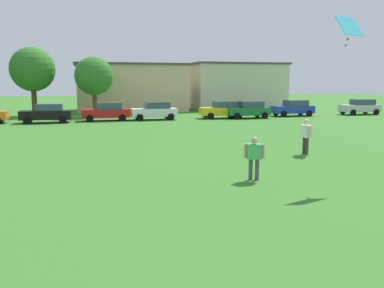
% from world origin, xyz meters
% --- Properties ---
extents(ground_plane, '(160.00, 160.00, 0.00)m').
position_xyz_m(ground_plane, '(0.00, 30.00, 0.00)').
color(ground_plane, '#387528').
extents(adult_bystander, '(0.72, 0.46, 1.60)m').
position_xyz_m(adult_bystander, '(4.17, 13.94, 0.95)').
color(adult_bystander, '#4C4C51').
rests_on(adult_bystander, ground).
extents(bystander_near_trees, '(0.33, 0.84, 1.77)m').
position_xyz_m(bystander_near_trees, '(8.79, 18.21, 1.05)').
color(bystander_near_trees, '#3F3833').
rests_on(bystander_near_trees, ground).
extents(kite, '(1.26, 0.88, 1.10)m').
position_xyz_m(kite, '(7.73, 13.74, 5.56)').
color(kite, '#3FBFE5').
extents(parked_car_black_1, '(4.30, 2.02, 1.68)m').
position_xyz_m(parked_car_black_1, '(-4.97, 38.30, 0.86)').
color(parked_car_black_1, black).
rests_on(parked_car_black_1, ground).
extents(parked_car_red_2, '(4.30, 2.02, 1.68)m').
position_xyz_m(parked_car_red_2, '(0.24, 38.93, 0.86)').
color(parked_car_red_2, red).
rests_on(parked_car_red_2, ground).
extents(parked_car_white_3, '(4.30, 2.02, 1.68)m').
position_xyz_m(parked_car_white_3, '(4.75, 38.76, 0.86)').
color(parked_car_white_3, white).
rests_on(parked_car_white_3, ground).
extents(parked_car_yellow_4, '(4.30, 2.02, 1.68)m').
position_xyz_m(parked_car_yellow_4, '(11.55, 38.63, 0.86)').
color(parked_car_yellow_4, yellow).
rests_on(parked_car_yellow_4, ground).
extents(parked_car_green_5, '(4.30, 2.02, 1.68)m').
position_xyz_m(parked_car_green_5, '(14.01, 38.00, 0.86)').
color(parked_car_green_5, '#196B38').
rests_on(parked_car_green_5, ground).
extents(parked_car_blue_6, '(4.30, 2.02, 1.68)m').
position_xyz_m(parked_car_blue_6, '(19.60, 39.18, 0.86)').
color(parked_car_blue_6, '#1E38AD').
rests_on(parked_car_blue_6, ground).
extents(parked_car_silver_7, '(4.30, 2.02, 1.68)m').
position_xyz_m(parked_car_silver_7, '(27.73, 39.06, 0.86)').
color(parked_car_silver_7, silver).
rests_on(parked_car_silver_7, ground).
extents(tree_right, '(4.61, 4.61, 7.19)m').
position_xyz_m(tree_right, '(-6.79, 46.34, 4.85)').
color(tree_right, brown).
rests_on(tree_right, ground).
extents(tree_far_right, '(3.96, 3.96, 6.17)m').
position_xyz_m(tree_far_right, '(-0.63, 44.36, 4.17)').
color(tree_far_right, brown).
rests_on(tree_far_right, ground).
extents(house_left, '(13.49, 8.74, 5.78)m').
position_xyz_m(house_left, '(4.01, 52.05, 2.90)').
color(house_left, beige).
rests_on(house_left, ground).
extents(house_right, '(12.43, 7.03, 6.03)m').
position_xyz_m(house_right, '(18.13, 52.05, 3.02)').
color(house_right, beige).
rests_on(house_right, ground).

